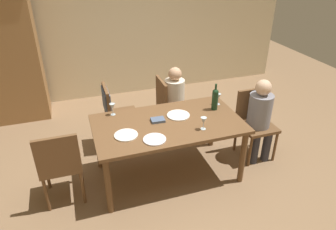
# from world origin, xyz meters

# --- Properties ---
(ground_plane) EXTENTS (10.00, 10.00, 0.00)m
(ground_plane) POSITION_xyz_m (0.00, 0.00, 0.00)
(ground_plane) COLOR #846647
(rear_room_partition) EXTENTS (6.40, 0.12, 2.70)m
(rear_room_partition) POSITION_xyz_m (0.00, 2.69, 1.35)
(rear_room_partition) COLOR beige
(rear_room_partition) RESTS_ON ground_plane
(armoire_cabinet) EXTENTS (1.18, 0.62, 2.18)m
(armoire_cabinet) POSITION_xyz_m (-1.97, 2.24, 1.10)
(armoire_cabinet) COLOR olive
(armoire_cabinet) RESTS_ON ground_plane
(dining_table) EXTENTS (1.74, 0.98, 0.75)m
(dining_table) POSITION_xyz_m (0.00, 0.00, 0.67)
(dining_table) COLOR brown
(dining_table) RESTS_ON ground_plane
(chair_right_end) EXTENTS (0.44, 0.44, 0.92)m
(chair_right_end) POSITION_xyz_m (1.25, 0.09, 0.53)
(chair_right_end) COLOR brown
(chair_right_end) RESTS_ON ground_plane
(chair_far_right) EXTENTS (0.44, 0.44, 0.92)m
(chair_far_right) POSITION_xyz_m (0.30, 0.87, 0.53)
(chair_far_right) COLOR brown
(chair_far_right) RESTS_ON ground_plane
(chair_far_left) EXTENTS (0.45, 0.44, 0.92)m
(chair_far_left) POSITION_xyz_m (-0.52, 0.87, 0.59)
(chair_far_left) COLOR brown
(chair_far_left) RESTS_ON ground_plane
(chair_left_end) EXTENTS (0.44, 0.44, 0.92)m
(chair_left_end) POSITION_xyz_m (-1.25, -0.09, 0.53)
(chair_left_end) COLOR brown
(chair_left_end) RESTS_ON ground_plane
(person_woman_host) EXTENTS (0.30, 0.35, 1.13)m
(person_woman_host) POSITION_xyz_m (1.25, -0.03, 0.65)
(person_woman_host) COLOR #33333D
(person_woman_host) RESTS_ON ground_plane
(person_man_bearded) EXTENTS (0.33, 0.28, 1.09)m
(person_man_bearded) POSITION_xyz_m (0.42, 0.87, 0.63)
(person_man_bearded) COLOR #33333D
(person_man_bearded) RESTS_ON ground_plane
(wine_bottle_tall_green) EXTENTS (0.08, 0.08, 0.34)m
(wine_bottle_tall_green) POSITION_xyz_m (0.66, 0.13, 0.90)
(wine_bottle_tall_green) COLOR #19381E
(wine_bottle_tall_green) RESTS_ON dining_table
(wine_glass_near_left) EXTENTS (0.07, 0.07, 0.15)m
(wine_glass_near_left) POSITION_xyz_m (0.33, -0.26, 0.86)
(wine_glass_near_left) COLOR silver
(wine_glass_near_left) RESTS_ON dining_table
(wine_glass_centre) EXTENTS (0.07, 0.07, 0.15)m
(wine_glass_centre) POSITION_xyz_m (0.76, 0.24, 0.86)
(wine_glass_centre) COLOR silver
(wine_glass_centre) RESTS_ON dining_table
(wine_glass_near_right) EXTENTS (0.07, 0.07, 0.15)m
(wine_glass_near_right) POSITION_xyz_m (-0.58, 0.39, 0.86)
(wine_glass_near_right) COLOR silver
(wine_glass_near_right) RESTS_ON dining_table
(dinner_plate_host) EXTENTS (0.26, 0.26, 0.01)m
(dinner_plate_host) POSITION_xyz_m (-0.52, -0.13, 0.76)
(dinner_plate_host) COLOR white
(dinner_plate_host) RESTS_ON dining_table
(dinner_plate_guest_left) EXTENTS (0.25, 0.25, 0.01)m
(dinner_plate_guest_left) POSITION_xyz_m (-0.25, -0.31, 0.76)
(dinner_plate_guest_left) COLOR white
(dinner_plate_guest_left) RESTS_ON dining_table
(dinner_plate_guest_right) EXTENTS (0.28, 0.28, 0.01)m
(dinner_plate_guest_right) POSITION_xyz_m (0.17, 0.12, 0.76)
(dinner_plate_guest_right) COLOR white
(dinner_plate_guest_right) RESTS_ON dining_table
(folded_napkin) EXTENTS (0.17, 0.13, 0.03)m
(folded_napkin) POSITION_xyz_m (-0.10, 0.07, 0.77)
(folded_napkin) COLOR #4C5B75
(folded_napkin) RESTS_ON dining_table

